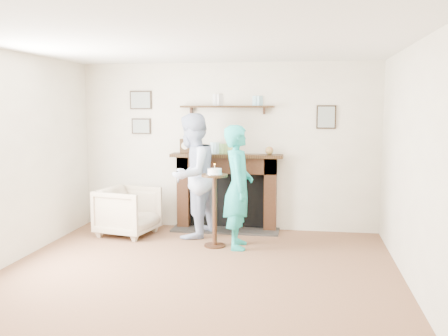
{
  "coord_description": "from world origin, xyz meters",
  "views": [
    {
      "loc": [
        1.18,
        -4.92,
        1.85
      ],
      "look_at": [
        0.21,
        0.9,
        1.12
      ],
      "focal_mm": 40.0,
      "sensor_mm": 36.0,
      "label": 1
    }
  ],
  "objects_px": {
    "man": "(192,236)",
    "woman": "(238,247)",
    "armchair": "(129,235)",
    "pedestal_table": "(215,196)"
  },
  "relations": [
    {
      "from": "man",
      "to": "woman",
      "type": "xyz_separation_m",
      "value": [
        0.72,
        -0.44,
        0.0
      ]
    },
    {
      "from": "armchair",
      "to": "man",
      "type": "bearing_deg",
      "value": -74.1
    },
    {
      "from": "woman",
      "to": "pedestal_table",
      "type": "distance_m",
      "value": 0.75
    },
    {
      "from": "armchair",
      "to": "woman",
      "type": "height_order",
      "value": "woman"
    },
    {
      "from": "man",
      "to": "woman",
      "type": "bearing_deg",
      "value": 75.75
    },
    {
      "from": "woman",
      "to": "pedestal_table",
      "type": "xyz_separation_m",
      "value": [
        -0.31,
        -0.01,
        0.68
      ]
    },
    {
      "from": "woman",
      "to": "armchair",
      "type": "bearing_deg",
      "value": 70.45
    },
    {
      "from": "armchair",
      "to": "pedestal_table",
      "type": "bearing_deg",
      "value": -94.23
    },
    {
      "from": "woman",
      "to": "pedestal_table",
      "type": "relative_size",
      "value": 1.45
    },
    {
      "from": "woman",
      "to": "pedestal_table",
      "type": "height_order",
      "value": "pedestal_table"
    }
  ]
}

